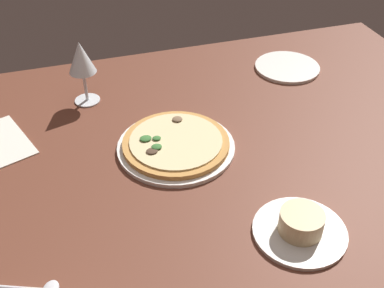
# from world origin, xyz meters

# --- Properties ---
(dining_table) EXTENTS (1.50, 1.10, 0.04)m
(dining_table) POSITION_xyz_m (0.00, 0.00, 0.02)
(dining_table) COLOR brown
(dining_table) RESTS_ON ground
(pizza_main) EXTENTS (0.27, 0.27, 0.03)m
(pizza_main) POSITION_xyz_m (0.06, -0.06, 0.05)
(pizza_main) COLOR white
(pizza_main) RESTS_ON dining_table
(ramekin_on_saucer) EXTENTS (0.18, 0.18, 0.05)m
(ramekin_on_saucer) POSITION_xyz_m (-0.09, 0.26, 0.06)
(ramekin_on_saucer) COLOR silver
(ramekin_on_saucer) RESTS_ON dining_table
(wine_glass_far) EXTENTS (0.07, 0.07, 0.17)m
(wine_glass_far) POSITION_xyz_m (0.23, -0.33, 0.16)
(wine_glass_far) COLOR silver
(wine_glass_far) RESTS_ON dining_table
(side_plate) EXTENTS (0.19, 0.19, 0.01)m
(side_plate) POSITION_xyz_m (-0.36, -0.33, 0.04)
(side_plate) COLOR silver
(side_plate) RESTS_ON dining_table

